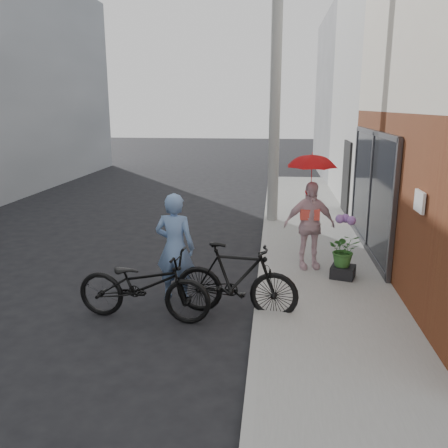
% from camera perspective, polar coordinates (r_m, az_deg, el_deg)
% --- Properties ---
extents(ground, '(80.00, 80.00, 0.00)m').
position_cam_1_polar(ground, '(7.33, -3.44, -11.15)').
color(ground, black).
rests_on(ground, ground).
extents(sidewalk, '(2.20, 24.00, 0.12)m').
position_cam_1_polar(sidewalk, '(9.12, 11.89, -5.85)').
color(sidewalk, gray).
rests_on(sidewalk, ground).
extents(curb, '(0.12, 24.00, 0.12)m').
position_cam_1_polar(curb, '(9.07, 4.55, -5.69)').
color(curb, '#9E9E99').
rests_on(curb, ground).
extents(east_building_far, '(8.00, 8.00, 7.00)m').
position_cam_1_polar(east_building_far, '(23.34, 21.87, 14.04)').
color(east_building_far, gray).
rests_on(east_building_far, ground).
extents(utility_pole, '(0.28, 0.28, 7.00)m').
position_cam_1_polar(utility_pole, '(12.54, 6.19, 15.73)').
color(utility_pole, '#9E9E99').
rests_on(utility_pole, ground).
extents(officer, '(0.70, 0.50, 1.79)m').
position_cam_1_polar(officer, '(7.69, -5.91, -2.83)').
color(officer, '#6988BA').
rests_on(officer, ground).
extents(bike_left, '(2.11, 0.90, 1.08)m').
position_cam_1_polar(bike_left, '(7.17, -9.65, -7.26)').
color(bike_left, black).
rests_on(bike_left, ground).
extents(bike_right, '(1.94, 0.76, 1.14)m').
position_cam_1_polar(bike_right, '(7.19, 1.46, -6.72)').
color(bike_right, black).
rests_on(bike_right, ground).
extents(kimono_woman, '(1.03, 0.59, 1.65)m').
position_cam_1_polar(kimono_woman, '(9.00, 10.22, -0.14)').
color(kimono_woman, silver).
rests_on(kimono_woman, sidewalk).
extents(parasol, '(0.88, 0.88, 0.78)m').
position_cam_1_polar(parasol, '(8.78, 10.56, 7.55)').
color(parasol, red).
rests_on(parasol, kimono_woman).
extents(planter, '(0.50, 0.50, 0.21)m').
position_cam_1_polar(planter, '(8.79, 14.10, -5.59)').
color(planter, black).
rests_on(planter, sidewalk).
extents(potted_plant, '(0.55, 0.48, 0.61)m').
position_cam_1_polar(potted_plant, '(8.67, 14.26, -3.03)').
color(potted_plant, '#35702D').
rests_on(potted_plant, planter).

